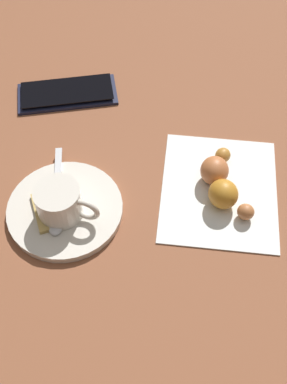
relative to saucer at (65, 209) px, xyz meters
The scene contains 8 objects.
ground_plane 0.12m from the saucer, behind, with size 1.80×1.80×0.00m, color brown.
saucer is the anchor object (origin of this frame).
espresso_cup 0.03m from the saucer, 76.35° to the left, with size 0.08×0.06×0.05m.
teaspoon 0.01m from the saucer, 23.15° to the right, with size 0.02×0.14×0.01m.
sugar_packet 0.03m from the saucer, ahead, with size 0.06×0.02×0.01m, color tan.
napkin 0.20m from the saucer, behind, with size 0.15×0.18×0.00m, color white.
croissant 0.20m from the saucer, behind, with size 0.07×0.12×0.04m.
cell_phone 0.21m from the saucer, 90.79° to the right, with size 0.16×0.07×0.01m.
Camera 1 is at (0.05, 0.33, 0.52)m, focal length 44.38 mm.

